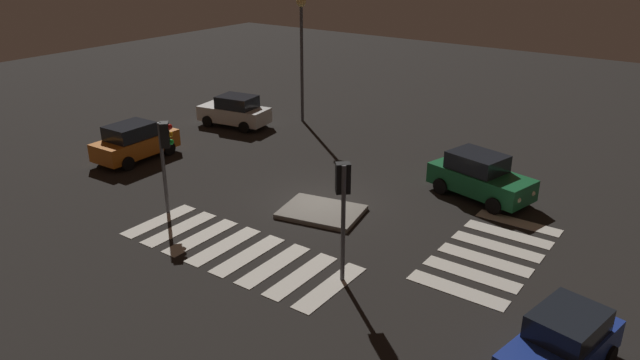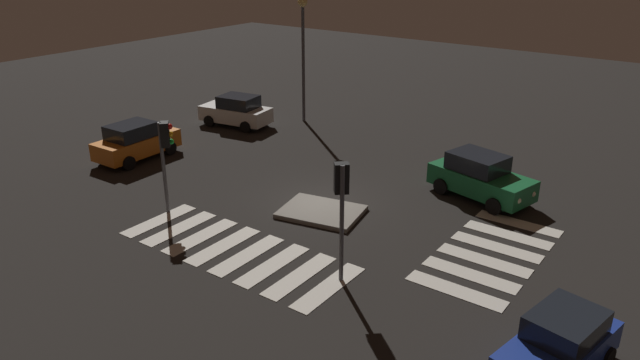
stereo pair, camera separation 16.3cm
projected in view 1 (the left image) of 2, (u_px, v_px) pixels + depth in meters
The scene contains 11 objects.
ground_plane at pixel (320, 202), 24.61m from camera, with size 80.00×80.00×0.00m, color black.
traffic_island at pixel (321, 212), 23.55m from camera, with size 3.50×2.89×0.18m.
car_orange at pixel (135, 142), 29.06m from camera, with size 2.07×4.26×1.83m.
car_blue at pixel (562, 344), 14.77m from camera, with size 2.33×3.98×1.65m.
car_white at pixel (235, 111), 34.22m from camera, with size 4.29×2.41×1.79m.
car_green at pixel (480, 177), 24.77m from camera, with size 4.59×2.81×1.88m.
traffic_light_east at pixel (343, 193), 18.04m from camera, with size 0.54×0.53×3.93m.
traffic_light_south at pixel (165, 145), 22.63m from camera, with size 0.54×0.54×3.73m.
street_lamp at pixel (302, 37), 33.66m from camera, with size 0.56×0.56×7.12m.
crosswalk_near at pixel (236, 251), 20.81m from camera, with size 8.75×3.20×0.02m.
crosswalk_side at pixel (491, 253), 20.65m from camera, with size 3.20×6.45×0.02m.
Camera 1 is at (13.08, -18.21, 10.18)m, focal length 33.42 mm.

